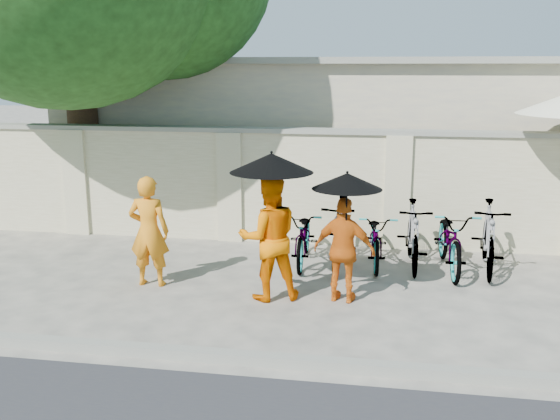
# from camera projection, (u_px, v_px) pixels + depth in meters

# --- Properties ---
(ground) EXTENTS (80.00, 80.00, 0.00)m
(ground) POSITION_uv_depth(u_px,v_px,m) (249.00, 304.00, 8.47)
(ground) COLOR #A8A08D
(kerb) EXTENTS (40.00, 0.16, 0.12)m
(kerb) POSITION_uv_depth(u_px,v_px,m) (216.00, 356.00, 6.82)
(kerb) COLOR gray
(kerb) RESTS_ON ground
(compound_wall) EXTENTS (20.00, 0.30, 2.00)m
(compound_wall) POSITION_uv_depth(u_px,v_px,m) (340.00, 189.00, 11.16)
(compound_wall) COLOR beige
(compound_wall) RESTS_ON ground
(building_behind) EXTENTS (14.00, 6.00, 3.20)m
(building_behind) POSITION_uv_depth(u_px,v_px,m) (395.00, 135.00, 14.52)
(building_behind) COLOR beige
(building_behind) RESTS_ON ground
(monk_left) EXTENTS (0.60, 0.41, 1.63)m
(monk_left) POSITION_uv_depth(u_px,v_px,m) (149.00, 231.00, 9.04)
(monk_left) COLOR orange
(monk_left) RESTS_ON ground
(monk_center) EXTENTS (1.02, 0.91, 1.74)m
(monk_center) POSITION_uv_depth(u_px,v_px,m) (269.00, 238.00, 8.50)
(monk_center) COLOR orange
(monk_center) RESTS_ON ground
(parasol_center) EXTENTS (1.11, 1.11, 1.06)m
(parasol_center) POSITION_uv_depth(u_px,v_px,m) (272.00, 163.00, 8.18)
(parasol_center) COLOR black
(parasol_center) RESTS_ON ground
(monk_right) EXTENTS (0.91, 0.53, 1.45)m
(monk_right) POSITION_uv_depth(u_px,v_px,m) (344.00, 250.00, 8.42)
(monk_right) COLOR #D56112
(monk_right) RESTS_ON ground
(parasol_right) EXTENTS (0.93, 0.93, 0.98)m
(parasol_right) POSITION_uv_depth(u_px,v_px,m) (347.00, 181.00, 8.13)
(parasol_right) COLOR black
(parasol_right) RESTS_ON ground
(bike_0) EXTENTS (0.67, 1.77, 0.92)m
(bike_0) POSITION_uv_depth(u_px,v_px,m) (304.00, 236.00, 10.12)
(bike_0) COLOR #9A9AA9
(bike_0) RESTS_ON ground
(bike_1) EXTENTS (0.59, 1.83, 1.09)m
(bike_1) POSITION_uv_depth(u_px,v_px,m) (340.00, 233.00, 9.99)
(bike_1) COLOR #9A9AA9
(bike_1) RESTS_ON ground
(bike_2) EXTENTS (0.69, 1.72, 0.89)m
(bike_2) POSITION_uv_depth(u_px,v_px,m) (376.00, 238.00, 10.05)
(bike_2) COLOR #9A9AA9
(bike_2) RESTS_ON ground
(bike_3) EXTENTS (0.55, 1.78, 1.06)m
(bike_3) POSITION_uv_depth(u_px,v_px,m) (413.00, 235.00, 9.91)
(bike_3) COLOR #9A9AA9
(bike_3) RESTS_ON ground
(bike_4) EXTENTS (0.78, 1.96, 1.01)m
(bike_4) POSITION_uv_depth(u_px,v_px,m) (451.00, 240.00, 9.75)
(bike_4) COLOR #9A9AA9
(bike_4) RESTS_ON ground
(bike_5) EXTENTS (0.67, 1.88, 1.11)m
(bike_5) POSITION_uv_depth(u_px,v_px,m) (488.00, 237.00, 9.70)
(bike_5) COLOR #9A9AA9
(bike_5) RESTS_ON ground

